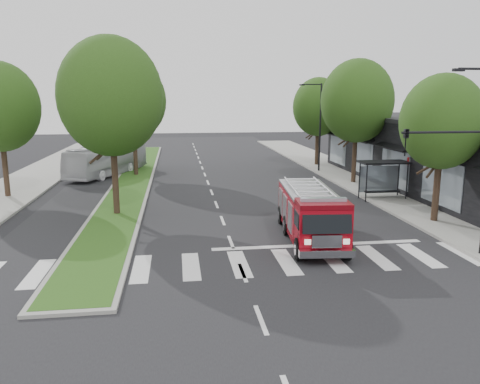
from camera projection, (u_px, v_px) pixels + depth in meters
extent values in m
plane|color=black|center=(231.00, 242.00, 22.30)|extent=(140.00, 140.00, 0.00)
cube|color=gray|center=(387.00, 192.00, 33.65)|extent=(5.00, 80.00, 0.15)
cube|color=gray|center=(134.00, 179.00, 38.96)|extent=(3.00, 50.00, 0.14)
cube|color=#284E16|center=(134.00, 178.00, 38.95)|extent=(2.60, 49.50, 0.02)
cube|color=black|center=(448.00, 158.00, 33.77)|extent=(8.00, 30.00, 5.00)
cylinder|color=black|center=(366.00, 184.00, 30.53)|extent=(0.08, 0.08, 2.50)
cylinder|color=black|center=(407.00, 183.00, 30.91)|extent=(0.08, 0.08, 2.50)
cylinder|color=black|center=(359.00, 180.00, 31.70)|extent=(0.08, 0.08, 2.50)
cylinder|color=black|center=(398.00, 179.00, 32.07)|extent=(0.08, 0.08, 2.50)
cube|color=black|center=(384.00, 162.00, 31.04)|extent=(3.20, 1.60, 0.12)
cube|color=#8C99A5|center=(378.00, 179.00, 31.97)|extent=(2.80, 0.04, 1.80)
cube|color=black|center=(382.00, 192.00, 31.44)|extent=(2.40, 0.40, 0.08)
cylinder|color=black|center=(436.00, 189.00, 25.39)|extent=(0.36, 0.36, 3.74)
ellipsoid|color=#1B320D|center=(442.00, 122.00, 24.66)|extent=(4.40, 4.40, 5.06)
cylinder|color=black|center=(354.00, 156.00, 36.98)|extent=(0.36, 0.36, 4.40)
ellipsoid|color=#1B320D|center=(357.00, 101.00, 36.12)|extent=(5.60, 5.60, 6.44)
cylinder|color=black|center=(317.00, 146.00, 46.73)|extent=(0.36, 0.36, 3.96)
ellipsoid|color=#1B320D|center=(318.00, 107.00, 45.96)|extent=(5.00, 5.00, 5.75)
cylinder|color=black|center=(115.00, 177.00, 26.87)|extent=(0.36, 0.36, 4.62)
ellipsoid|color=#1B320D|center=(111.00, 97.00, 25.97)|extent=(5.80, 5.80, 6.67)
cylinder|color=black|center=(135.00, 151.00, 40.48)|extent=(0.36, 0.36, 4.40)
ellipsoid|color=#1B320D|center=(133.00, 101.00, 39.62)|extent=(5.60, 5.60, 6.44)
cylinder|color=black|center=(5.00, 168.00, 31.67)|extent=(0.36, 0.36, 4.18)
cylinder|color=black|center=(480.00, 69.00, 18.60)|extent=(1.80, 0.10, 0.10)
cube|color=black|center=(459.00, 70.00, 18.49)|extent=(0.45, 0.20, 0.12)
cylinder|color=black|center=(448.00, 132.00, 18.95)|extent=(4.00, 0.10, 0.10)
imported|color=black|center=(406.00, 143.00, 18.79)|extent=(0.18, 0.22, 1.10)
cylinder|color=black|center=(320.00, 129.00, 42.31)|extent=(0.16, 0.16, 8.00)
cylinder|color=black|center=(312.00, 84.00, 41.41)|extent=(1.80, 0.10, 0.10)
cube|color=black|center=(302.00, 85.00, 41.31)|extent=(0.45, 0.20, 0.12)
cube|color=#60050C|center=(310.00, 230.00, 22.76)|extent=(2.90, 7.60, 0.22)
cube|color=maroon|center=(308.00, 208.00, 23.27)|extent=(2.74, 5.84, 1.77)
cube|color=maroon|center=(322.00, 227.00, 19.90)|extent=(2.35, 1.79, 1.85)
cube|color=#B2B2B7|center=(308.00, 190.00, 23.08)|extent=(2.74, 5.84, 0.11)
cylinder|color=#B2B2B7|center=(292.00, 186.00, 23.02)|extent=(0.59, 5.28, 0.09)
cylinder|color=#B2B2B7|center=(324.00, 186.00, 23.08)|extent=(0.59, 5.28, 0.09)
cube|color=silver|center=(327.00, 254.00, 19.07)|extent=(2.32, 0.53, 0.31)
cube|color=#8C99A5|center=(323.00, 200.00, 19.66)|extent=(1.96, 0.49, 0.16)
cylinder|color=black|center=(299.00, 249.00, 19.77)|extent=(0.40, 1.00, 0.97)
cylinder|color=black|center=(347.00, 248.00, 19.85)|extent=(0.40, 1.00, 0.97)
cylinder|color=black|center=(287.00, 225.00, 23.41)|extent=(0.40, 1.00, 0.97)
cylinder|color=black|center=(327.00, 225.00, 23.49)|extent=(0.40, 1.00, 0.97)
cylinder|color=black|center=(282.00, 215.00, 25.48)|extent=(0.40, 1.00, 0.97)
cylinder|color=black|center=(319.00, 215.00, 25.56)|extent=(0.40, 1.00, 0.97)
imported|color=silver|center=(108.00, 159.00, 41.17)|extent=(6.27, 10.11, 2.79)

